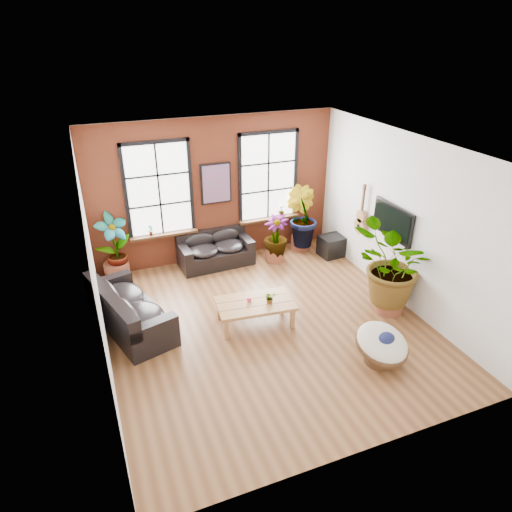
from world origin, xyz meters
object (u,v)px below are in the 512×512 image
(sofa_back, at_px, (215,250))
(papasan_chair, at_px, (382,345))
(coffee_table, at_px, (255,305))
(sofa_left, at_px, (127,311))

(sofa_back, xyz_separation_m, papasan_chair, (1.61, -4.63, -0.00))
(coffee_table, relative_size, papasan_chair, 1.32)
(sofa_back, height_order, papasan_chair, sofa_back)
(coffee_table, bearing_deg, sofa_back, 96.08)
(sofa_back, bearing_deg, coffee_table, -92.69)
(sofa_left, bearing_deg, papasan_chair, -139.79)
(sofa_back, xyz_separation_m, coffee_table, (-0.00, -2.73, 0.06))
(sofa_left, relative_size, papasan_chair, 2.01)
(sofa_left, relative_size, coffee_table, 1.52)
(papasan_chair, bearing_deg, sofa_left, 128.77)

